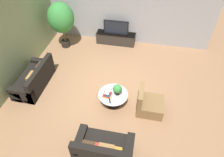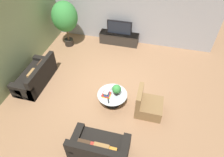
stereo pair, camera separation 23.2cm
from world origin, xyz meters
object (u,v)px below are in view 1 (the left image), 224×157
potted_palm_tall (61,19)px  television (116,27)px  coffee_table (113,97)px  couch_by_wall (35,79)px  armchair_wicker (149,104)px  media_console (116,38)px  potted_plant_tabletop (117,89)px  couch_near_entry (104,149)px

potted_palm_tall → television: bearing=17.6°
coffee_table → couch_by_wall: bearing=174.6°
television → armchair_wicker: bearing=-64.4°
media_console → television: bearing=-90.0°
television → potted_plant_tabletop: bearing=-78.7°
media_console → couch_near_entry: (0.66, -5.24, 0.04)m
couch_by_wall → couch_near_entry: bearing=55.3°
couch_near_entry → potted_plant_tabletop: (0.02, 1.80, 0.35)m
coffee_table → potted_palm_tall: size_ratio=0.48×
media_console → television: (0.00, -0.00, 0.53)m
media_console → coffee_table: media_console is taller
media_console → potted_plant_tabletop: size_ratio=4.59×
potted_palm_tall → couch_near_entry: bearing=-58.5°
coffee_table → couch_near_entry: 1.78m
potted_palm_tall → potted_plant_tabletop: size_ratio=5.23×
television → potted_palm_tall: size_ratio=0.54×
coffee_table → potted_palm_tall: potted_palm_tall is taller
media_console → coffee_table: 3.51m
couch_by_wall → couch_near_entry: (2.96, -2.04, 0.01)m
coffee_table → couch_near_entry: couch_near_entry is taller
media_console → potted_palm_tall: bearing=-162.4°
media_console → armchair_wicker: size_ratio=2.02×
potted_palm_tall → potted_plant_tabletop: bearing=-44.4°
couch_near_entry → potted_plant_tabletop: 1.84m
coffee_table → armchair_wicker: size_ratio=1.10×
couch_by_wall → couch_near_entry: 3.59m
couch_near_entry → armchair_wicker: armchair_wicker is taller
media_console → potted_palm_tall: size_ratio=0.88×
coffee_table → couch_near_entry: (0.10, -1.77, -0.00)m
couch_by_wall → armchair_wicker: 3.99m
coffee_table → armchair_wicker: armchair_wicker is taller
coffee_table → potted_plant_tabletop: (0.13, 0.03, 0.35)m
potted_plant_tabletop → potted_palm_tall: bearing=135.6°
couch_by_wall → couch_near_entry: size_ratio=1.17×
couch_by_wall → potted_plant_tabletop: size_ratio=4.58×
media_console → potted_plant_tabletop: 3.52m
couch_by_wall → potted_palm_tall: size_ratio=0.87×
couch_by_wall → potted_plant_tabletop: 3.01m
television → couch_near_entry: size_ratio=0.72×
coffee_table → media_console: bearing=99.2°
couch_near_entry → armchair_wicker: 2.00m
media_console → potted_plant_tabletop: potted_plant_tabletop is taller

